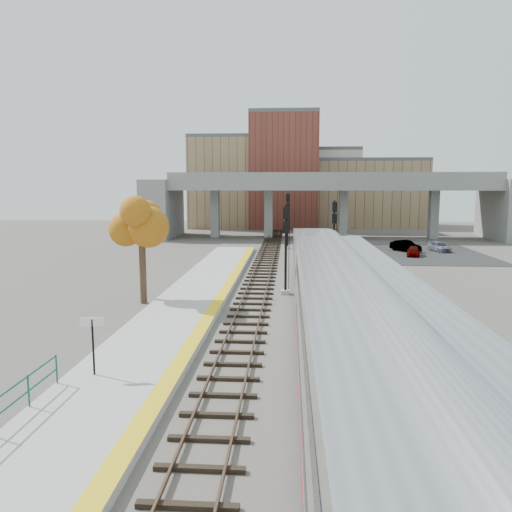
% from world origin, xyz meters
% --- Properties ---
extents(ground, '(160.00, 160.00, 0.00)m').
position_xyz_m(ground, '(0.00, 0.00, 0.00)').
color(ground, '#47423D').
rests_on(ground, ground).
extents(platform, '(4.50, 60.00, 0.35)m').
position_xyz_m(platform, '(-7.25, 0.00, 0.17)').
color(platform, '#9E9E99').
rests_on(platform, ground).
extents(yellow_strip, '(0.70, 60.00, 0.01)m').
position_xyz_m(yellow_strip, '(-5.35, 0.00, 0.35)').
color(yellow_strip, yellow).
rests_on(yellow_strip, platform).
extents(tracks, '(10.70, 95.00, 0.25)m').
position_xyz_m(tracks, '(0.93, 12.50, 0.08)').
color(tracks, black).
rests_on(tracks, ground).
extents(overpass, '(54.00, 12.00, 9.50)m').
position_xyz_m(overpass, '(4.92, 45.00, 5.81)').
color(overpass, slate).
rests_on(overpass, ground).
extents(buildings_far, '(43.00, 21.00, 20.60)m').
position_xyz_m(buildings_far, '(1.26, 66.57, 7.88)').
color(buildings_far, '#947A56').
rests_on(buildings_far, ground).
extents(parking_lot, '(14.00, 18.00, 0.04)m').
position_xyz_m(parking_lot, '(14.00, 28.00, 0.02)').
color(parking_lot, black).
rests_on(parking_lot, ground).
extents(locomotive, '(3.02, 19.05, 4.10)m').
position_xyz_m(locomotive, '(1.00, 4.96, 2.28)').
color(locomotive, '#A8AAB2').
rests_on(locomotive, ground).
extents(coach, '(3.03, 25.00, 5.00)m').
position_xyz_m(coach, '(1.00, -17.65, 2.80)').
color(coach, '#A8AAB2').
rests_on(coach, ground).
extents(signal_mast_near, '(0.60, 0.64, 6.31)m').
position_xyz_m(signal_mast_near, '(-1.10, 5.50, 2.99)').
color(signal_mast_near, '#9E9E99').
rests_on(signal_mast_near, ground).
extents(signal_mast_mid, '(0.60, 0.64, 6.38)m').
position_xyz_m(signal_mast_mid, '(3.00, 14.30, 3.03)').
color(signal_mast_mid, '#9E9E99').
rests_on(signal_mast_mid, ground).
extents(signal_mast_far, '(0.60, 0.64, 6.76)m').
position_xyz_m(signal_mast_far, '(-1.10, 31.41, 3.30)').
color(signal_mast_far, '#9E9E99').
rests_on(signal_mast_far, ground).
extents(station_sign, '(0.89, 0.26, 2.27)m').
position_xyz_m(station_sign, '(-8.36, -11.06, 1.98)').
color(station_sign, black).
rests_on(station_sign, platform).
extents(tree, '(3.60, 3.60, 7.25)m').
position_xyz_m(tree, '(-10.34, 2.22, 5.38)').
color(tree, '#382619').
rests_on(tree, ground).
extents(car_a, '(2.12, 3.50, 1.11)m').
position_xyz_m(car_a, '(12.66, 25.83, 0.60)').
color(car_a, '#99999E').
rests_on(car_a, parking_lot).
extents(car_b, '(3.21, 4.09, 1.30)m').
position_xyz_m(car_b, '(12.65, 29.53, 0.69)').
color(car_b, '#99999E').
rests_on(car_b, parking_lot).
extents(car_c, '(2.28, 3.94, 1.07)m').
position_xyz_m(car_c, '(16.64, 30.03, 0.58)').
color(car_c, '#99999E').
rests_on(car_c, parking_lot).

